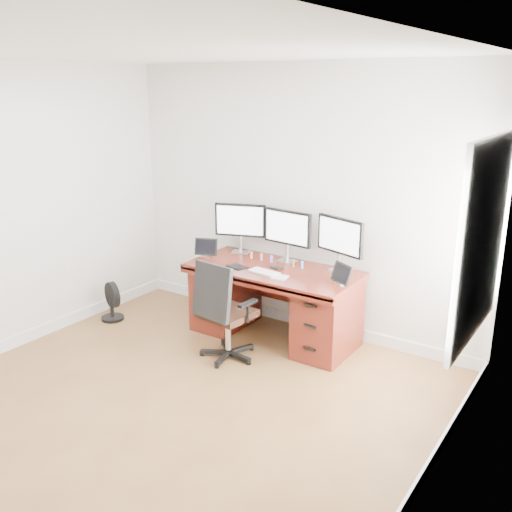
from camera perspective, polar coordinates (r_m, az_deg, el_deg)
The scene contains 20 objects.
ground at distance 4.64m, azimuth -10.76°, elevation -15.91°, with size 4.50×4.50×0.00m, color brown.
back_wall at distance 5.82m, azimuth 4.12°, elevation 5.56°, with size 4.00×0.10×2.70m, color white.
right_wall at distance 3.15m, azimuth 16.40°, elevation -4.97°, with size 0.10×4.50×2.70m.
desk at distance 5.74m, azimuth 1.84°, elevation -4.44°, with size 1.70×0.80×0.75m.
office_chair at distance 5.35m, azimuth -3.14°, elevation -7.12°, with size 0.57×0.56×0.96m.
floor_fan at distance 6.43m, azimuth -14.26°, elevation -4.47°, with size 0.29×0.25×0.42m.
monitor_left at distance 6.03m, azimuth -1.58°, elevation 3.43°, with size 0.53×0.22×0.53m.
monitor_center at distance 5.73m, azimuth 3.16°, elevation 2.68°, with size 0.55×0.16×0.53m.
monitor_right at distance 5.47m, azimuth 8.40°, elevation 1.82°, with size 0.54×0.20×0.53m.
tablet_left at distance 5.98m, azimuth -5.07°, elevation 0.77°, with size 0.25×0.16×0.19m.
tablet_right at distance 5.19m, azimuth 8.47°, elevation -1.89°, with size 0.24×0.18×0.19m.
keyboard at distance 5.46m, azimuth 0.84°, elevation -1.62°, with size 0.31×0.13×0.01m, color silver.
trackpad at distance 5.33m, azimuth 2.41°, elevation -2.13°, with size 0.14×0.14×0.01m, color silver.
drawing_tablet at distance 5.63m, azimuth -1.89°, elevation -1.08°, with size 0.20×0.13×0.01m, color black.
phone at distance 5.60m, azimuth 2.02°, elevation -1.17°, with size 0.14×0.07×0.01m, color black.
figurine_orange at distance 5.90m, azimuth -0.47°, elevation 0.14°, with size 0.03×0.03×0.07m.
figurine_pink at distance 5.83m, azimuth 0.55°, elevation -0.06°, with size 0.03×0.03×0.07m.
figurine_purple at distance 5.77m, azimuth 1.55°, elevation -0.25°, with size 0.03×0.03×0.07m.
figurine_brown at distance 5.64m, azimuth 3.77°, elevation -0.68°, with size 0.03×0.03×0.07m.
figurine_blue at distance 5.60m, azimuth 4.63°, elevation -0.84°, with size 0.03×0.03×0.07m.
Camera 1 is at (2.82, -2.72, 2.49)m, focal length 40.00 mm.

